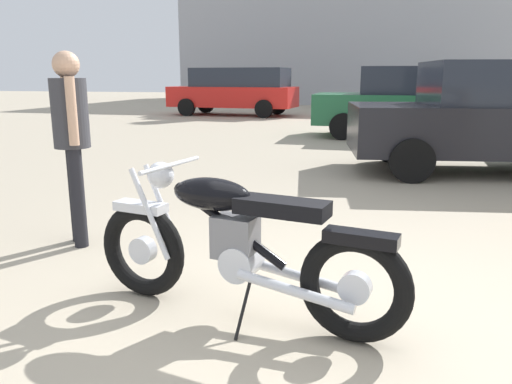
# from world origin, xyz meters

# --- Properties ---
(ground_plane) EXTENTS (80.00, 80.00, 0.00)m
(ground_plane) POSITION_xyz_m (0.00, 0.00, 0.00)
(ground_plane) COLOR tan
(vintage_motorcycle) EXTENTS (2.06, 0.71, 0.94)m
(vintage_motorcycle) POSITION_xyz_m (-0.34, -0.05, 0.45)
(vintage_motorcycle) COLOR black
(vintage_motorcycle) RESTS_ON ground_plane
(bystander) EXTENTS (0.31, 0.38, 1.66)m
(bystander) POSITION_xyz_m (-2.06, 0.96, 1.02)
(bystander) COLOR black
(bystander) RESTS_ON ground_plane
(pale_sedan_back) EXTENTS (4.39, 2.35, 1.67)m
(pale_sedan_back) POSITION_xyz_m (2.22, 5.36, 0.84)
(pale_sedan_back) COLOR black
(pale_sedan_back) RESTS_ON ground_plane
(red_hatchback_near) EXTENTS (4.24, 2.00, 1.67)m
(red_hatchback_near) POSITION_xyz_m (1.16, 9.76, 0.84)
(red_hatchback_near) COLOR black
(red_hatchback_near) RESTS_ON ground_plane
(blue_hatchback_right) EXTENTS (4.84, 2.29, 1.74)m
(blue_hatchback_right) POSITION_xyz_m (-4.57, 15.55, 0.94)
(blue_hatchback_right) COLOR black
(blue_hatchback_right) RESTS_ON ground_plane
(industrial_building) EXTENTS (18.35, 13.11, 15.73)m
(industrial_building) POSITION_xyz_m (-0.56, 28.75, 3.76)
(industrial_building) COLOR #9EA0A8
(industrial_building) RESTS_ON ground_plane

